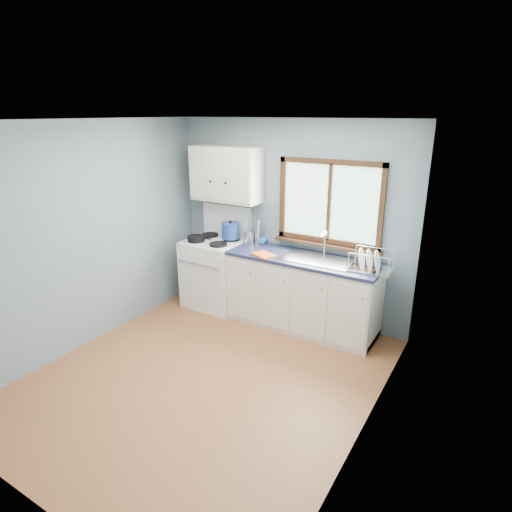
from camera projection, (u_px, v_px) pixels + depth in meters
The scene contains 19 objects.
floor at pixel (206, 377), 4.37m from camera, with size 3.20×3.60×0.02m, color #985B33.
ceiling at pixel (195, 119), 3.56m from camera, with size 3.20×3.60×0.02m, color white.
wall_back at pixel (290, 221), 5.43m from camera, with size 3.20×0.02×2.50m, color slate.
wall_front at pixel (9, 349), 2.50m from camera, with size 3.20×0.02×2.50m, color slate.
wall_left at pixel (87, 236), 4.75m from camera, with size 0.02×3.60×2.50m, color slate.
wall_right at pixel (373, 299), 3.17m from camera, with size 0.02×3.60×2.50m, color slate.
gas_range at pixel (215, 271), 5.86m from camera, with size 0.76×0.69×1.36m.
base_cabinets at pixel (302, 296), 5.27m from camera, with size 1.85×0.60×0.88m.
countertop at pixel (303, 259), 5.11m from camera, with size 1.89×0.64×0.04m, color #181D37.
sink at pixel (317, 264), 5.03m from camera, with size 0.84×0.46×0.44m.
window at pixel (329, 209), 5.06m from camera, with size 1.36×0.10×1.03m.
upper_cabinets at pixel (226, 174), 5.52m from camera, with size 0.95×0.35×0.70m.
skillet at pixel (196, 238), 5.67m from camera, with size 0.35×0.26×0.04m.
stockpot at pixel (231, 230), 5.69m from camera, with size 0.31×0.31×0.24m.
utensil_crock at pixel (250, 237), 5.61m from camera, with size 0.16×0.16×0.41m.
thermos at pixel (258, 232), 5.57m from camera, with size 0.08×0.08×0.33m, color silver.
soap_bottle at pixel (261, 236), 5.54m from camera, with size 0.09×0.09×0.22m, color blue.
dish_towel at pixel (264, 255), 5.15m from camera, with size 0.27×0.19×0.02m, color #CC5C10.
dish_rack at pixel (370, 265), 4.67m from camera, with size 0.47×0.37×0.23m.
Camera 1 is at (2.37, -2.93, 2.57)m, focal length 30.00 mm.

